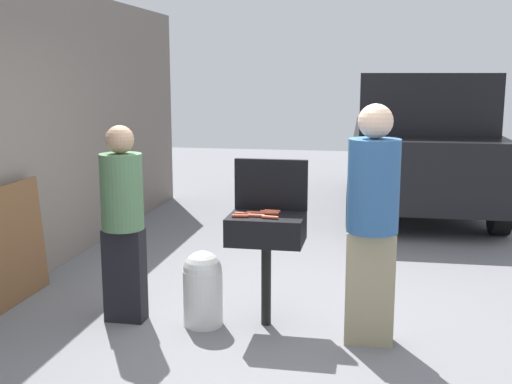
% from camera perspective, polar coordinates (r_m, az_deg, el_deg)
% --- Properties ---
extents(ground_plane, '(24.00, 24.00, 0.00)m').
position_cam_1_polar(ground_plane, '(5.34, 1.72, -11.63)').
color(ground_plane, slate).
extents(house_wall_side, '(0.24, 8.00, 2.90)m').
position_cam_1_polar(house_wall_side, '(6.81, -19.13, 5.20)').
color(house_wall_side, slate).
rests_on(house_wall_side, ground).
extents(bbq_grill, '(0.60, 0.44, 0.91)m').
position_cam_1_polar(bbq_grill, '(5.09, 0.93, -3.67)').
color(bbq_grill, black).
rests_on(bbq_grill, ground).
extents(grill_lid_open, '(0.60, 0.05, 0.42)m').
position_cam_1_polar(grill_lid_open, '(5.23, 1.35, 0.66)').
color(grill_lid_open, black).
rests_on(grill_lid_open, bbq_grill).
extents(hot_dog_0, '(0.13, 0.04, 0.03)m').
position_cam_1_polar(hot_dog_0, '(4.94, 1.26, -2.27)').
color(hot_dog_0, '#C6593D').
rests_on(hot_dog_0, bbq_grill).
extents(hot_dog_1, '(0.13, 0.03, 0.03)m').
position_cam_1_polar(hot_dog_1, '(5.08, 1.31, -1.91)').
color(hot_dog_1, '#AD4228').
rests_on(hot_dog_1, bbq_grill).
extents(hot_dog_2, '(0.13, 0.03, 0.03)m').
position_cam_1_polar(hot_dog_2, '(4.99, 0.05, -2.12)').
color(hot_dog_2, '#C6593D').
rests_on(hot_dog_2, bbq_grill).
extents(hot_dog_3, '(0.13, 0.03, 0.03)m').
position_cam_1_polar(hot_dog_3, '(5.12, 1.11, -1.79)').
color(hot_dog_3, '#C6593D').
rests_on(hot_dog_3, bbq_grill).
extents(hot_dog_4, '(0.13, 0.03, 0.03)m').
position_cam_1_polar(hot_dog_4, '(5.06, -1.18, -1.94)').
color(hot_dog_4, '#B74C33').
rests_on(hot_dog_4, bbq_grill).
extents(hot_dog_5, '(0.13, 0.03, 0.03)m').
position_cam_1_polar(hot_dog_5, '(5.09, -0.10, -1.87)').
color(hot_dog_5, '#B74C33').
rests_on(hot_dog_5, bbq_grill).
extents(hot_dog_6, '(0.13, 0.04, 0.03)m').
position_cam_1_polar(hot_dog_6, '(5.15, 1.48, -1.73)').
color(hot_dog_6, '#B74C33').
rests_on(hot_dog_6, bbq_grill).
extents(hot_dog_7, '(0.13, 0.04, 0.03)m').
position_cam_1_polar(hot_dog_7, '(4.98, -1.42, -2.14)').
color(hot_dog_7, '#AD4228').
rests_on(hot_dog_7, bbq_grill).
extents(propane_tank, '(0.32, 0.32, 0.62)m').
position_cam_1_polar(propane_tank, '(5.23, -4.76, -8.41)').
color(propane_tank, silver).
rests_on(propane_tank, ground).
extents(person_left, '(0.34, 0.34, 1.61)m').
position_cam_1_polar(person_left, '(5.27, -11.79, -2.18)').
color(person_left, black).
rests_on(person_left, ground).
extents(person_right, '(0.38, 0.38, 1.80)m').
position_cam_1_polar(person_right, '(4.77, 10.33, -2.18)').
color(person_right, gray).
rests_on(person_right, ground).
extents(parked_minivan, '(2.09, 4.43, 2.02)m').
position_cam_1_polar(parked_minivan, '(9.87, 14.35, 4.44)').
color(parked_minivan, black).
rests_on(parked_minivan, ground).
extents(leaning_board, '(0.10, 0.90, 1.06)m').
position_cam_1_polar(leaning_board, '(6.09, -20.61, -4.27)').
color(leaning_board, brown).
rests_on(leaning_board, ground).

